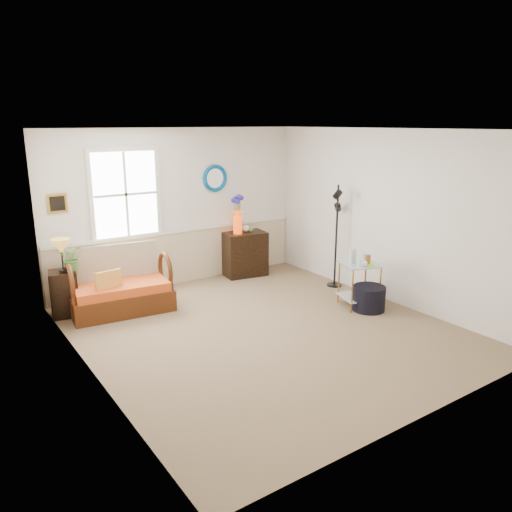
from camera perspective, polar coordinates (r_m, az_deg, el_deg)
floor at (r=6.73m, az=1.00°, el=-8.44°), size 4.50×5.00×0.01m
ceiling at (r=6.17m, az=1.11°, el=14.28°), size 4.50×5.00×0.01m
walls at (r=6.33m, az=1.05°, el=2.42°), size 4.51×5.01×2.60m
wainscot at (r=8.61m, az=-8.58°, el=-0.13°), size 4.46×0.02×0.90m
chair_rail at (r=8.49m, az=-8.68°, el=2.91°), size 4.46×0.04×0.06m
window at (r=8.04m, az=-14.68°, el=6.83°), size 1.14×0.06×1.44m
picture at (r=7.77m, az=-21.78°, el=5.61°), size 0.28×0.03×0.28m
mirror at (r=8.69m, az=-4.73°, el=8.85°), size 0.47×0.07×0.47m
loveseat at (r=7.49m, az=-15.31°, el=-2.72°), size 1.50×0.95×0.93m
throw_pillow at (r=7.32m, az=-16.44°, el=-3.05°), size 0.37×0.13×0.36m
lamp_stand at (r=7.60m, az=-21.08°, el=-4.02°), size 0.44×0.44×0.66m
table_lamp at (r=7.41m, az=-21.30°, el=0.05°), size 0.30×0.30×0.47m
potted_plant at (r=7.46m, az=-20.27°, el=-0.52°), size 0.40×0.43×0.28m
cabinet at (r=8.96m, az=-1.31°, el=0.26°), size 0.80×0.58×0.79m
flower_vase at (r=8.70m, az=-2.13°, el=4.73°), size 0.22×0.22×0.67m
side_table at (r=7.60m, az=11.70°, el=-3.24°), size 0.67×0.67×0.67m
tabletop_items at (r=7.44m, az=11.96°, el=-0.05°), size 0.38×0.38×0.22m
floor_lamp at (r=8.35m, az=9.16°, el=2.21°), size 0.29×0.29×1.71m
ottoman at (r=7.53m, az=12.77°, el=-4.72°), size 0.51×0.51×0.37m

